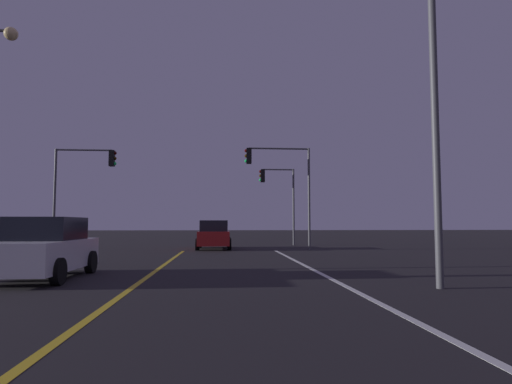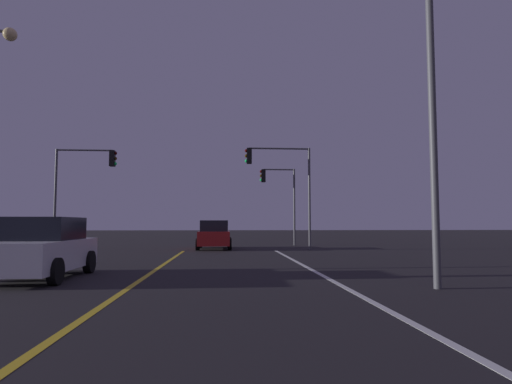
{
  "view_description": "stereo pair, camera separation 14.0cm",
  "coord_description": "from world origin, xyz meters",
  "px_view_note": "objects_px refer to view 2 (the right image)",
  "views": [
    {
      "loc": [
        2.11,
        1.68,
        1.52
      ],
      "look_at": [
        3.86,
        24.09,
        3.15
      ],
      "focal_mm": 30.58,
      "sensor_mm": 36.0,
      "label": 1
    },
    {
      "loc": [
        2.25,
        1.68,
        1.52
      ],
      "look_at": [
        3.86,
        24.09,
        3.15
      ],
      "focal_mm": 30.58,
      "sensor_mm": 36.0,
      "label": 2
    }
  ],
  "objects_px": {
    "traffic_light_near_left": "(85,175)",
    "traffic_light_far_right": "(278,189)",
    "traffic_light_near_right": "(279,174)",
    "street_lamp_right_near": "(414,63)",
    "car_oncoming": "(42,249)",
    "car_ahead_far": "(214,235)"
  },
  "relations": [
    {
      "from": "traffic_light_near_left",
      "to": "traffic_light_near_right",
      "type": "bearing_deg",
      "value": -0.0
    },
    {
      "from": "street_lamp_right_near",
      "to": "traffic_light_far_right",
      "type": "bearing_deg",
      "value": -87.72
    },
    {
      "from": "traffic_light_far_right",
      "to": "traffic_light_near_right",
      "type": "bearing_deg",
      "value": 83.73
    },
    {
      "from": "car_ahead_far",
      "to": "traffic_light_near_right",
      "type": "relative_size",
      "value": 0.73
    },
    {
      "from": "traffic_light_near_right",
      "to": "street_lamp_right_near",
      "type": "relative_size",
      "value": 0.69
    },
    {
      "from": "traffic_light_near_left",
      "to": "street_lamp_right_near",
      "type": "relative_size",
      "value": 0.66
    },
    {
      "from": "traffic_light_far_right",
      "to": "traffic_light_near_left",
      "type": "bearing_deg",
      "value": 25.41
    },
    {
      "from": "car_oncoming",
      "to": "traffic_light_near_left",
      "type": "height_order",
      "value": "traffic_light_near_left"
    },
    {
      "from": "traffic_light_near_right",
      "to": "street_lamp_right_near",
      "type": "bearing_deg",
      "value": 95.43
    },
    {
      "from": "car_ahead_far",
      "to": "car_oncoming",
      "type": "bearing_deg",
      "value": 161.93
    },
    {
      "from": "traffic_light_near_right",
      "to": "traffic_light_far_right",
      "type": "distance_m",
      "value": 5.55
    },
    {
      "from": "car_oncoming",
      "to": "traffic_light_near_right",
      "type": "xyz_separation_m",
      "value": [
        8.2,
        12.26,
        3.58
      ]
    },
    {
      "from": "car_oncoming",
      "to": "traffic_light_far_right",
      "type": "bearing_deg",
      "value": 153.63
    },
    {
      "from": "traffic_light_far_right",
      "to": "car_oncoming",
      "type": "bearing_deg",
      "value": 63.63
    },
    {
      "from": "traffic_light_near_right",
      "to": "traffic_light_far_right",
      "type": "relative_size",
      "value": 1.1
    },
    {
      "from": "traffic_light_near_left",
      "to": "traffic_light_far_right",
      "type": "bearing_deg",
      "value": 25.41
    },
    {
      "from": "car_oncoming",
      "to": "traffic_light_near_left",
      "type": "bearing_deg",
      "value": -167.27
    },
    {
      "from": "car_ahead_far",
      "to": "traffic_light_far_right",
      "type": "relative_size",
      "value": 0.8
    },
    {
      "from": "traffic_light_near_right",
      "to": "street_lamp_right_near",
      "type": "distance_m",
      "value": 15.0
    },
    {
      "from": "car_ahead_far",
      "to": "traffic_light_far_right",
      "type": "bearing_deg",
      "value": -46.6
    },
    {
      "from": "traffic_light_near_right",
      "to": "traffic_light_far_right",
      "type": "height_order",
      "value": "traffic_light_near_right"
    },
    {
      "from": "car_ahead_far",
      "to": "car_oncoming",
      "type": "xyz_separation_m",
      "value": [
        -4.45,
        -13.65,
        0.0
      ]
    }
  ]
}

